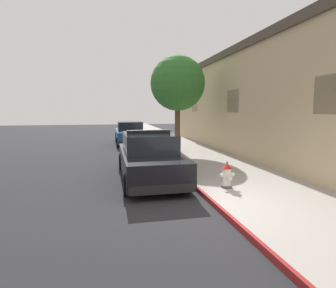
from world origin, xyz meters
TOP-DOWN VIEW (x-y plane):
  - ground_plane at (-4.26, 10.00)m, footprint 34.73×60.00m
  - sidewalk_pavement at (1.74, 10.00)m, footprint 3.47×60.00m
  - curb_painted_edge at (-0.04, 10.00)m, footprint 0.08×60.00m
  - storefront_building at (7.42, 6.54)m, footprint 8.13×21.95m
  - police_cruiser at (-1.20, 3.15)m, footprint 1.94×4.84m
  - parked_car_silver_ahead at (-1.13, 13.17)m, footprint 1.94×4.84m
  - fire_hydrant at (0.77, 1.13)m, footprint 0.44×0.40m
  - street_tree at (1.06, 8.10)m, footprint 2.88×2.88m

SIDE VIEW (x-z plane):
  - ground_plane at x=-4.26m, z-range -0.20..0.00m
  - sidewalk_pavement at x=1.74m, z-range 0.00..0.13m
  - curb_painted_edge at x=-0.04m, z-range 0.00..0.13m
  - fire_hydrant at x=0.77m, z-range 0.10..0.86m
  - parked_car_silver_ahead at x=-1.13m, z-range -0.04..1.52m
  - police_cruiser at x=-1.20m, z-range -0.10..1.58m
  - storefront_building at x=7.42m, z-range 0.01..5.44m
  - street_tree at x=1.06m, z-range 1.21..6.27m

